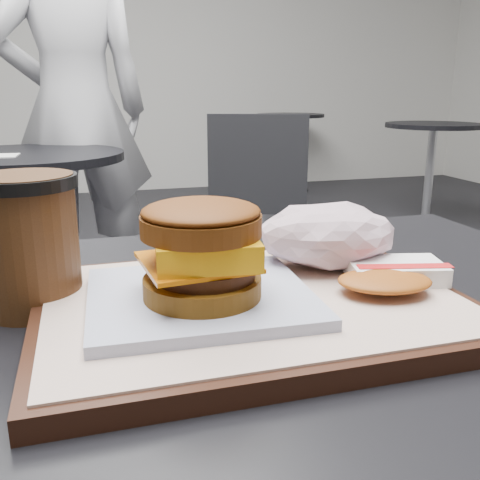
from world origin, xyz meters
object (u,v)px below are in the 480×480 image
object	(u,v)px
hash_brown	(391,275)
crumpled_wrapper	(328,235)
patron	(75,109)
neighbor_chair	(229,208)
coffee_cup	(28,238)
customer_table	(260,474)
serving_tray	(252,306)
breakfast_sandwich	(202,262)
neighbor_table	(32,207)

from	to	relation	value
hash_brown	crumpled_wrapper	size ratio (longest dim) A/B	0.88
patron	neighbor_chair	bearing A→B (deg)	135.55
coffee_cup	patron	size ratio (longest dim) A/B	0.07
hash_brown	neighbor_chair	xyz separation A→B (m)	(0.28, 1.62, -0.29)
customer_table	patron	bearing A→B (deg)	94.67
serving_tray	neighbor_chair	world-z (taller)	neighbor_chair
serving_tray	breakfast_sandwich	xyz separation A→B (m)	(-0.05, -0.01, 0.05)
customer_table	serving_tray	distance (m)	0.20
breakfast_sandwich	customer_table	bearing A→B (deg)	20.65
customer_table	neighbor_chair	world-z (taller)	neighbor_chair
customer_table	hash_brown	bearing A→B (deg)	-12.30
hash_brown	breakfast_sandwich	bearing A→B (deg)	179.27
neighbor_table	serving_tray	bearing A→B (deg)	-78.60
coffee_cup	neighbor_chair	distance (m)	1.68
hash_brown	coffee_cup	bearing A→B (deg)	164.90
coffee_cup	neighbor_chair	bearing A→B (deg)	68.55
crumpled_wrapper	neighbor_chair	bearing A→B (deg)	78.71
coffee_cup	customer_table	bearing A→B (deg)	-16.69
coffee_cup	neighbor_table	size ratio (longest dim) A/B	0.17
customer_table	coffee_cup	bearing A→B (deg)	163.31
crumpled_wrapper	neighbor_table	distance (m)	1.68
serving_tray	neighbor_table	xyz separation A→B (m)	(-0.34, 1.66, -0.23)
serving_tray	hash_brown	distance (m)	0.14
breakfast_sandwich	neighbor_chair	world-z (taller)	breakfast_sandwich
crumpled_wrapper	coffee_cup	world-z (taller)	coffee_cup
breakfast_sandwich	crumpled_wrapper	bearing A→B (deg)	26.02
neighbor_table	breakfast_sandwich	bearing A→B (deg)	-80.25
serving_tray	patron	bearing A→B (deg)	94.24
patron	hash_brown	bearing A→B (deg)	92.22
serving_tray	neighbor_chair	distance (m)	1.68
neighbor_table	neighbor_chair	distance (m)	0.75
serving_tray	neighbor_table	distance (m)	1.71
coffee_cup	serving_tray	bearing A→B (deg)	-21.45
breakfast_sandwich	patron	size ratio (longest dim) A/B	0.11
crumpled_wrapper	neighbor_table	bearing A→B (deg)	105.35
customer_table	coffee_cup	size ratio (longest dim) A/B	6.30
coffee_cup	neighbor_table	distance (m)	1.62
neighbor_chair	breakfast_sandwich	bearing A→B (deg)	-105.86
breakfast_sandwich	patron	distance (m)	2.08
crumpled_wrapper	hash_brown	bearing A→B (deg)	-68.83
breakfast_sandwich	crumpled_wrapper	world-z (taller)	breakfast_sandwich
crumpled_wrapper	neighbor_chair	xyz separation A→B (m)	(0.31, 1.55, -0.31)
patron	neighbor_table	bearing A→B (deg)	59.93
customer_table	neighbor_table	size ratio (longest dim) A/B	1.07
serving_tray	customer_table	bearing A→B (deg)	42.77
breakfast_sandwich	hash_brown	world-z (taller)	breakfast_sandwich
serving_tray	breakfast_sandwich	size ratio (longest dim) A/B	1.93
customer_table	neighbor_table	world-z (taller)	customer_table
customer_table	coffee_cup	xyz separation A→B (m)	(-0.21, 0.06, 0.25)
customer_table	neighbor_chair	bearing A→B (deg)	76.01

